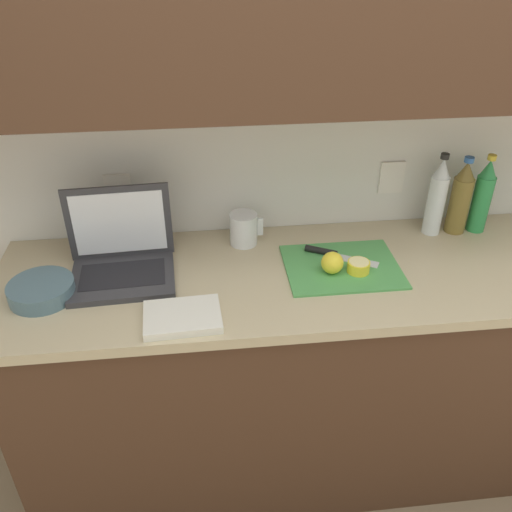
# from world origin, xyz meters

# --- Properties ---
(ground_plane) EXTENTS (12.00, 12.00, 0.00)m
(ground_plane) POSITION_xyz_m (0.00, 0.00, 0.00)
(ground_plane) COLOR #847056
(ground_plane) RESTS_ON ground
(wall_back) EXTENTS (5.20, 0.38, 2.60)m
(wall_back) POSITION_xyz_m (-0.00, 0.23, 1.56)
(wall_back) COLOR white
(wall_back) RESTS_ON ground_plane
(counter_unit) EXTENTS (2.38, 0.61, 0.92)m
(counter_unit) POSITION_xyz_m (0.02, 0.00, 0.47)
(counter_unit) COLOR #472D1E
(counter_unit) RESTS_ON ground_plane
(laptop) EXTENTS (0.34, 0.27, 0.27)m
(laptop) POSITION_xyz_m (-0.77, 0.07, 0.98)
(laptop) COLOR #333338
(laptop) RESTS_ON counter_unit
(cutting_board) EXTENTS (0.37, 0.30, 0.01)m
(cutting_board) POSITION_xyz_m (-0.06, 0.01, 0.92)
(cutting_board) COLOR #4C9E51
(cutting_board) RESTS_ON counter_unit
(knife) EXTENTS (0.24, 0.15, 0.02)m
(knife) POSITION_xyz_m (-0.08, 0.08, 0.94)
(knife) COLOR silver
(knife) RESTS_ON cutting_board
(lemon_half_cut) EXTENTS (0.07, 0.07, 0.04)m
(lemon_half_cut) POSITION_xyz_m (-0.01, -0.03, 0.95)
(lemon_half_cut) COLOR yellow
(lemon_half_cut) RESTS_ON cutting_board
(lemon_whole_beside) EXTENTS (0.07, 0.07, 0.07)m
(lemon_whole_beside) POSITION_xyz_m (-0.10, -0.02, 0.96)
(lemon_whole_beside) COLOR yellow
(lemon_whole_beside) RESTS_ON cutting_board
(bottle_green_soda) EXTENTS (0.07, 0.07, 0.29)m
(bottle_green_soda) POSITION_xyz_m (0.49, 0.20, 1.05)
(bottle_green_soda) COLOR #2D934C
(bottle_green_soda) RESTS_ON counter_unit
(bottle_oil_tall) EXTENTS (0.07, 0.07, 0.29)m
(bottle_oil_tall) POSITION_xyz_m (0.41, 0.20, 1.05)
(bottle_oil_tall) COLOR olive
(bottle_oil_tall) RESTS_ON counter_unit
(bottle_water_clear) EXTENTS (0.06, 0.06, 0.30)m
(bottle_water_clear) POSITION_xyz_m (0.32, 0.20, 1.06)
(bottle_water_clear) COLOR silver
(bottle_water_clear) RESTS_ON counter_unit
(measuring_cup) EXTENTS (0.12, 0.10, 0.11)m
(measuring_cup) POSITION_xyz_m (-0.36, 0.20, 0.98)
(measuring_cup) COLOR silver
(measuring_cup) RESTS_ON counter_unit
(bowl_white) EXTENTS (0.20, 0.20, 0.05)m
(bowl_white) POSITION_xyz_m (-1.00, -0.05, 0.95)
(bowl_white) COLOR slate
(bowl_white) RESTS_ON counter_unit
(dish_towel) EXTENTS (0.23, 0.17, 0.02)m
(dish_towel) POSITION_xyz_m (-0.58, -0.21, 0.93)
(dish_towel) COLOR silver
(dish_towel) RESTS_ON counter_unit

